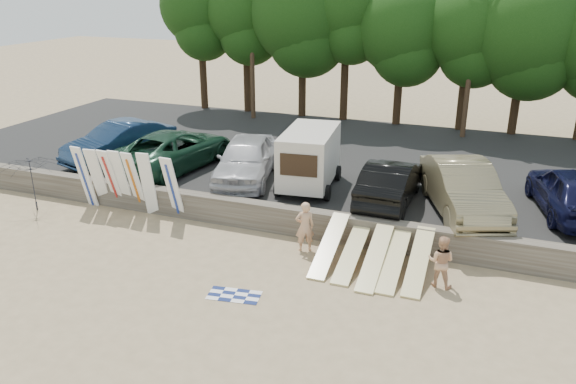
# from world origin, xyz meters

# --- Properties ---
(ground) EXTENTS (120.00, 120.00, 0.00)m
(ground) POSITION_xyz_m (0.00, 0.00, 0.00)
(ground) COLOR tan
(ground) RESTS_ON ground
(seawall) EXTENTS (44.00, 0.50, 1.00)m
(seawall) POSITION_xyz_m (0.00, 3.00, 0.50)
(seawall) COLOR #6B6356
(seawall) RESTS_ON ground
(parking_lot) EXTENTS (44.00, 14.50, 0.70)m
(parking_lot) POSITION_xyz_m (0.00, 10.50, 0.35)
(parking_lot) COLOR #282828
(parking_lot) RESTS_ON ground
(treeline) EXTENTS (33.29, 6.19, 9.16)m
(treeline) POSITION_xyz_m (0.88, 17.59, 6.37)
(treeline) COLOR #382616
(treeline) RESTS_ON parking_lot
(utility_poles) EXTENTS (25.80, 0.26, 9.00)m
(utility_poles) POSITION_xyz_m (2.00, 16.00, 5.43)
(utility_poles) COLOR #473321
(utility_poles) RESTS_ON parking_lot
(box_trailer) EXTENTS (2.42, 3.84, 2.32)m
(box_trailer) POSITION_xyz_m (-3.05, 5.86, 2.00)
(box_trailer) COLOR beige
(box_trailer) RESTS_ON parking_lot
(car_0) EXTENTS (3.32, 5.56, 1.73)m
(car_0) POSITION_xyz_m (-12.19, 6.19, 1.57)
(car_0) COLOR #132744
(car_0) RESTS_ON parking_lot
(car_1) EXTENTS (3.54, 6.32, 1.67)m
(car_1) POSITION_xyz_m (-9.33, 6.21, 1.53)
(car_1) COLOR #113120
(car_1) RESTS_ON parking_lot
(car_2) EXTENTS (3.28, 5.56, 1.78)m
(car_2) POSITION_xyz_m (-5.76, 5.84, 1.59)
(car_2) COLOR #B5B5BB
(car_2) RESTS_ON parking_lot
(car_3) EXTENTS (1.74, 4.82, 1.58)m
(car_3) POSITION_xyz_m (0.23, 5.45, 1.49)
(car_3) COLOR black
(car_3) RESTS_ON parking_lot
(car_4) EXTENTS (3.72, 5.75, 1.79)m
(car_4) POSITION_xyz_m (2.78, 5.42, 1.59)
(car_4) COLOR #796E4D
(car_4) RESTS_ON parking_lot
(car_5) EXTENTS (3.07, 5.38, 1.72)m
(car_5) POSITION_xyz_m (6.32, 6.53, 1.56)
(car_5) COLOR black
(car_5) RESTS_ON parking_lot
(surfboard_upright_0) EXTENTS (0.56, 0.67, 2.55)m
(surfboard_upright_0) POSITION_xyz_m (-11.08, 2.44, 1.28)
(surfboard_upright_0) COLOR white
(surfboard_upright_0) RESTS_ON ground
(surfboard_upright_1) EXTENTS (0.60, 0.86, 2.51)m
(surfboard_upright_1) POSITION_xyz_m (-10.55, 2.55, 1.25)
(surfboard_upright_1) COLOR white
(surfboard_upright_1) RESTS_ON ground
(surfboard_upright_2) EXTENTS (0.57, 0.84, 2.51)m
(surfboard_upright_2) POSITION_xyz_m (-9.93, 2.59, 1.26)
(surfboard_upright_2) COLOR white
(surfboard_upright_2) RESTS_ON ground
(surfboard_upright_3) EXTENTS (0.52, 0.74, 2.53)m
(surfboard_upright_3) POSITION_xyz_m (-9.49, 2.62, 1.26)
(surfboard_upright_3) COLOR white
(surfboard_upright_3) RESTS_ON ground
(surfboard_upright_4) EXTENTS (0.56, 0.78, 2.52)m
(surfboard_upright_4) POSITION_xyz_m (-8.88, 2.59, 1.26)
(surfboard_upright_4) COLOR white
(surfboard_upright_4) RESTS_ON ground
(surfboard_upright_5) EXTENTS (0.55, 0.59, 2.57)m
(surfboard_upright_5) POSITION_xyz_m (-8.27, 2.55, 1.28)
(surfboard_upright_5) COLOR white
(surfboard_upright_5) RESTS_ON ground
(surfboard_upright_6) EXTENTS (0.56, 0.75, 2.53)m
(surfboard_upright_6) POSITION_xyz_m (-7.19, 2.54, 1.27)
(surfboard_upright_6) COLOR white
(surfboard_upright_6) RESTS_ON ground
(surfboard_low_0) EXTENTS (0.56, 2.85, 1.08)m
(surfboard_low_0) POSITION_xyz_m (-0.88, 1.53, 0.54)
(surfboard_low_0) COLOR beige
(surfboard_low_0) RESTS_ON ground
(surfboard_low_1) EXTENTS (0.56, 2.92, 0.82)m
(surfboard_low_1) POSITION_xyz_m (-0.14, 1.51, 0.41)
(surfboard_low_1) COLOR beige
(surfboard_low_1) RESTS_ON ground
(surfboard_low_2) EXTENTS (0.56, 2.88, 0.98)m
(surfboard_low_2) POSITION_xyz_m (0.65, 1.31, 0.49)
(surfboard_low_2) COLOR beige
(surfboard_low_2) RESTS_ON ground
(surfboard_low_3) EXTENTS (0.56, 2.90, 0.90)m
(surfboard_low_3) POSITION_xyz_m (1.21, 1.45, 0.45)
(surfboard_low_3) COLOR beige
(surfboard_low_3) RESTS_ON ground
(surfboard_low_4) EXTENTS (0.56, 2.86, 1.04)m
(surfboard_low_4) POSITION_xyz_m (1.93, 1.50, 0.52)
(surfboard_low_4) COLOR beige
(surfboard_low_4) RESTS_ON ground
(beachgoer_a) EXTENTS (0.75, 0.66, 1.73)m
(beachgoer_a) POSITION_xyz_m (-1.84, 1.91, 0.86)
(beachgoer_a) COLOR tan
(beachgoer_a) RESTS_ON ground
(beachgoer_b) EXTENTS (0.82, 0.67, 1.59)m
(beachgoer_b) POSITION_xyz_m (2.60, 1.15, 0.79)
(beachgoer_b) COLOR tan
(beachgoer_b) RESTS_ON ground
(cooler) EXTENTS (0.42, 0.35, 0.32)m
(cooler) POSITION_xyz_m (0.83, 2.34, 0.16)
(cooler) COLOR green
(cooler) RESTS_ON ground
(gear_bag) EXTENTS (0.38, 0.35, 0.22)m
(gear_bag) POSITION_xyz_m (0.68, 2.08, 0.11)
(gear_bag) COLOR #C34116
(gear_bag) RESTS_ON ground
(beach_towel) EXTENTS (1.70, 1.70, 0.00)m
(beach_towel) POSITION_xyz_m (-2.78, -1.50, 0.01)
(beach_towel) COLOR white
(beach_towel) RESTS_ON ground
(beach_umbrella) EXTENTS (2.41, 2.37, 2.14)m
(beach_umbrella) POSITION_xyz_m (-12.80, 1.46, 1.07)
(beach_umbrella) COLOR black
(beach_umbrella) RESTS_ON ground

